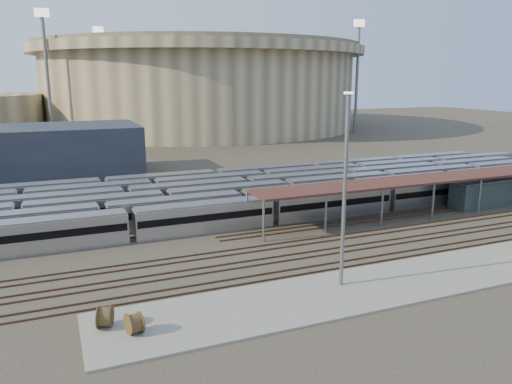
{
  "coord_description": "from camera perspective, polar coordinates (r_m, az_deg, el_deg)",
  "views": [
    {
      "loc": [
        -30.8,
        -51.43,
        19.53
      ],
      "look_at": [
        -4.56,
        12.0,
        3.57
      ],
      "focal_mm": 35.0,
      "sensor_mm": 36.0,
      "label": 1
    }
  ],
  "objects": [
    {
      "name": "yard_light_pole",
      "position": [
        46.08,
        10.09,
        0.05
      ],
      "size": [
        0.81,
        0.36,
        18.02
      ],
      "color": "slate",
      "rests_on": "apron"
    },
    {
      "name": "stadium",
      "position": [
        199.42,
        -6.36,
        12.13
      ],
      "size": [
        124.0,
        124.0,
        32.5
      ],
      "color": "tan",
      "rests_on": "ground"
    },
    {
      "name": "subway_trains",
      "position": [
        77.58,
        -0.28,
        -0.12
      ],
      "size": [
        120.95,
        23.9,
        3.6
      ],
      "color": "#AAAAAE",
      "rests_on": "ground"
    },
    {
      "name": "floodlight_2",
      "position": [
        181.92,
        11.48,
        13.19
      ],
      "size": [
        4.0,
        1.0,
        38.4
      ],
      "color": "slate",
      "rests_on": "ground"
    },
    {
      "name": "apron",
      "position": [
        48.69,
        11.96,
        -10.73
      ],
      "size": [
        50.0,
        9.0,
        0.2
      ],
      "primitive_type": "cube",
      "color": "gray",
      "rests_on": "ground"
    },
    {
      "name": "cable_reel_west",
      "position": [
        42.15,
        -16.87,
        -13.45
      ],
      "size": [
        1.51,
        2.01,
        1.79
      ],
      "primitive_type": "cylinder",
      "rotation": [
        0.0,
        1.57,
        -0.32
      ],
      "color": "#4F3D1F",
      "rests_on": "apron"
    },
    {
      "name": "cable_reel_east",
      "position": [
        40.62,
        -13.73,
        -14.36
      ],
      "size": [
        1.33,
        1.89,
        1.72
      ],
      "primitive_type": "cylinder",
      "rotation": [
        0.0,
        1.57,
        0.23
      ],
      "color": "#4F3D1F",
      "rests_on": "apron"
    },
    {
      "name": "ground",
      "position": [
        63.05,
        8.06,
        -5.09
      ],
      "size": [
        420.0,
        420.0,
        0.0
      ],
      "primitive_type": "plane",
      "color": "#383026",
      "rests_on": "ground"
    },
    {
      "name": "service_building",
      "position": [
        107.5,
        -24.56,
        4.14
      ],
      "size": [
        42.0,
        20.0,
        10.0
      ],
      "primitive_type": "cube",
      "color": "#1E232D",
      "rests_on": "ground"
    },
    {
      "name": "empty_tracks",
      "position": [
        59.01,
        10.53,
        -6.37
      ],
      "size": [
        170.0,
        9.62,
        0.18
      ],
      "color": "#4C3323",
      "rests_on": "ground"
    },
    {
      "name": "inspection_shed",
      "position": [
        77.93,
        20.75,
        1.47
      ],
      "size": [
        60.3,
        6.0,
        5.3
      ],
      "color": "slate",
      "rests_on": "ground"
    },
    {
      "name": "teal_boxcar",
      "position": [
        85.96,
        25.72,
        -0.03
      ],
      "size": [
        16.84,
        4.13,
        3.89
      ],
      "primitive_type": "cube",
      "rotation": [
        0.0,
        0.0,
        0.05
      ],
      "color": "#1C3C47",
      "rests_on": "ground"
    },
    {
      "name": "floodlight_0",
      "position": [
        161.44,
        -22.76,
        12.5
      ],
      "size": [
        4.0,
        1.0,
        38.4
      ],
      "color": "slate",
      "rests_on": "ground"
    },
    {
      "name": "floodlight_3",
      "position": [
        212.46,
        -17.3,
        12.82
      ],
      "size": [
        4.0,
        1.0,
        38.4
      ],
      "color": "slate",
      "rests_on": "ground"
    }
  ]
}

